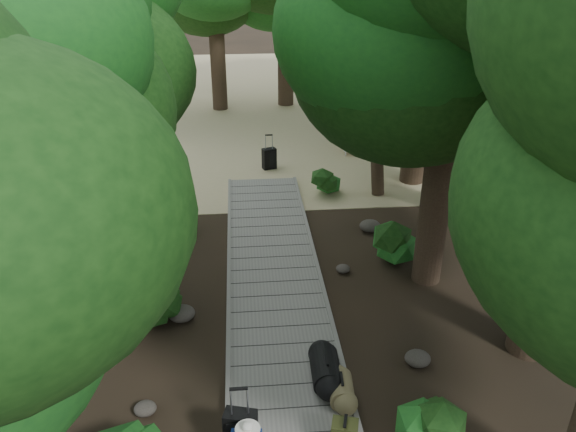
{
  "coord_description": "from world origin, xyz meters",
  "views": [
    {
      "loc": [
        -0.61,
        -8.3,
        6.58
      ],
      "look_at": [
        0.38,
        2.76,
        1.0
      ],
      "focal_mm": 35.0,
      "sensor_mm": 36.0,
      "label": 1
    }
  ],
  "objects_px": {
    "kayak": "(157,137)",
    "sun_lounger": "(350,141)",
    "duffel_right_black": "(326,370)",
    "suitcase_on_boardwalk": "(241,432)",
    "duffel_right_khaki": "(341,389)",
    "lone_suitcase_on_sand": "(269,159)"
  },
  "relations": [
    {
      "from": "kayak",
      "to": "sun_lounger",
      "type": "xyz_separation_m",
      "value": [
        6.65,
        -1.46,
        0.16
      ]
    },
    {
      "from": "duffel_right_black",
      "to": "suitcase_on_boardwalk",
      "type": "relative_size",
      "value": 1.11
    },
    {
      "from": "duffel_right_black",
      "to": "suitcase_on_boardwalk",
      "type": "distance_m",
      "value": 1.84
    },
    {
      "from": "suitcase_on_boardwalk",
      "to": "kayak",
      "type": "xyz_separation_m",
      "value": [
        -2.78,
        13.69,
        -0.29
      ]
    },
    {
      "from": "duffel_right_khaki",
      "to": "sun_lounger",
      "type": "distance_m",
      "value": 11.64
    },
    {
      "from": "duffel_right_khaki",
      "to": "lone_suitcase_on_sand",
      "type": "bearing_deg",
      "value": 97.03
    },
    {
      "from": "lone_suitcase_on_sand",
      "to": "duffel_right_black",
      "type": "bearing_deg",
      "value": -107.08
    },
    {
      "from": "suitcase_on_boardwalk",
      "to": "lone_suitcase_on_sand",
      "type": "distance_m",
      "value": 10.83
    },
    {
      "from": "duffel_right_khaki",
      "to": "kayak",
      "type": "xyz_separation_m",
      "value": [
        -4.33,
        12.87,
        -0.14
      ]
    },
    {
      "from": "duffel_right_black",
      "to": "suitcase_on_boardwalk",
      "type": "xyz_separation_m",
      "value": [
        -1.37,
        -1.23,
        0.1
      ]
    },
    {
      "from": "kayak",
      "to": "sun_lounger",
      "type": "bearing_deg",
      "value": -8.5
    },
    {
      "from": "suitcase_on_boardwalk",
      "to": "sun_lounger",
      "type": "distance_m",
      "value": 12.83
    },
    {
      "from": "lone_suitcase_on_sand",
      "to": "sun_lounger",
      "type": "relative_size",
      "value": 0.33
    },
    {
      "from": "duffel_right_khaki",
      "to": "duffel_right_black",
      "type": "bearing_deg",
      "value": 118.02
    },
    {
      "from": "duffel_right_khaki",
      "to": "lone_suitcase_on_sand",
      "type": "height_order",
      "value": "lone_suitcase_on_sand"
    },
    {
      "from": "lone_suitcase_on_sand",
      "to": "kayak",
      "type": "height_order",
      "value": "lone_suitcase_on_sand"
    },
    {
      "from": "kayak",
      "to": "sun_lounger",
      "type": "distance_m",
      "value": 6.81
    },
    {
      "from": "lone_suitcase_on_sand",
      "to": "sun_lounger",
      "type": "bearing_deg",
      "value": 8.06
    },
    {
      "from": "lone_suitcase_on_sand",
      "to": "kayak",
      "type": "distance_m",
      "value": 4.8
    },
    {
      "from": "duffel_right_black",
      "to": "lone_suitcase_on_sand",
      "type": "distance_m",
      "value": 9.55
    },
    {
      "from": "suitcase_on_boardwalk",
      "to": "sun_lounger",
      "type": "height_order",
      "value": "suitcase_on_boardwalk"
    },
    {
      "from": "duffel_right_khaki",
      "to": "duffel_right_black",
      "type": "xyz_separation_m",
      "value": [
        -0.18,
        0.4,
        0.05
      ]
    }
  ]
}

